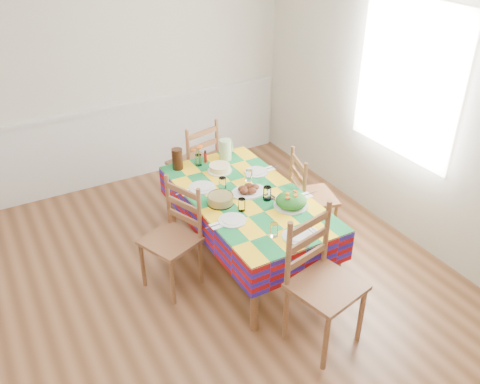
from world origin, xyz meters
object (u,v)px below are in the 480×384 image
at_px(chair_far, 195,164).
at_px(tea_pitcher, 177,159).
at_px(green_pitcher, 225,150).
at_px(chair_near, 321,283).
at_px(meat_platter, 249,190).
at_px(chair_left, 174,238).
at_px(chair_right, 309,197).
at_px(dining_table, 247,203).

bearing_deg(chair_far, tea_pitcher, 32.96).
height_order(green_pitcher, chair_near, chair_near).
relative_size(meat_platter, chair_left, 0.35).
distance_m(meat_platter, chair_right, 0.70).
distance_m(green_pitcher, chair_left, 1.14).
height_order(chair_near, chair_far, chair_near).
distance_m(dining_table, green_pitcher, 0.74).
bearing_deg(tea_pitcher, chair_near, -80.42).
bearing_deg(green_pitcher, dining_table, -103.29).
height_order(tea_pitcher, chair_right, chair_right).
distance_m(dining_table, chair_near, 1.09).
relative_size(dining_table, chair_near, 1.64).
relative_size(dining_table, chair_right, 1.90).
bearing_deg(dining_table, chair_left, 178.67).
height_order(meat_platter, chair_near, chair_near).
bearing_deg(dining_table, chair_far, 89.48).
xyz_separation_m(tea_pitcher, chair_near, (0.31, -1.84, -0.26)).
relative_size(dining_table, meat_platter, 5.26).
bearing_deg(chair_left, chair_near, 10.11).
xyz_separation_m(dining_table, chair_far, (0.01, 1.09, -0.12)).
xyz_separation_m(meat_platter, green_pitcher, (0.13, 0.67, 0.07)).
relative_size(chair_near, chair_right, 1.16).
relative_size(green_pitcher, chair_right, 0.22).
bearing_deg(chair_right, meat_platter, 103.07).
bearing_deg(chair_right, chair_left, 105.04).
xyz_separation_m(meat_platter, chair_left, (-0.73, -0.02, -0.24)).
relative_size(dining_table, chair_far, 1.79).
xyz_separation_m(chair_far, chair_left, (-0.70, -1.07, -0.02)).
bearing_deg(tea_pitcher, chair_right, -36.17).
height_order(green_pitcher, chair_right, chair_right).
bearing_deg(chair_left, meat_platter, 69.96).
height_order(green_pitcher, chair_far, chair_far).
bearing_deg(chair_far, meat_platter, 78.63).
xyz_separation_m(meat_platter, chair_near, (-0.05, -1.12, -0.18)).
xyz_separation_m(green_pitcher, chair_far, (-0.16, 0.39, -0.30)).
bearing_deg(chair_right, chair_near, 162.63).
xyz_separation_m(tea_pitcher, chair_far, (0.33, 0.34, -0.30)).
bearing_deg(tea_pitcher, chair_far, 45.77).
bearing_deg(chair_left, tea_pitcher, 131.58).
distance_m(tea_pitcher, chair_far, 0.56).
distance_m(tea_pitcher, chair_left, 0.88).
bearing_deg(meat_platter, dining_table, -135.47).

